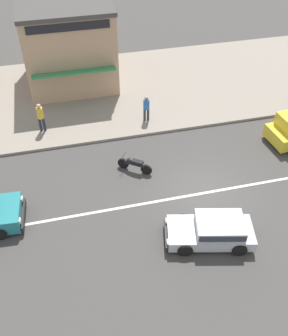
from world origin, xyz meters
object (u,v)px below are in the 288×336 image
hatchback_silver_1 (213,230)px  pedestrian_far_end (146,107)px  motorcycle_1 (134,164)px  pedestrian_mid_kerb (40,115)px  shopfront_far_kios (68,42)px

hatchback_silver_1 → pedestrian_far_end: (-0.61, 8.76, 0.46)m
motorcycle_1 → pedestrian_mid_kerb: 6.00m
hatchback_silver_1 → pedestrian_far_end: size_ratio=2.45×
hatchback_silver_1 → pedestrian_mid_kerb: pedestrian_mid_kerb is taller
pedestrian_mid_kerb → shopfront_far_kios: size_ratio=0.27×
motorcycle_1 → shopfront_far_kios: bearing=101.7°
pedestrian_mid_kerb → pedestrian_far_end: size_ratio=1.09×
shopfront_far_kios → motorcycle_1: bearing=-78.3°
hatchback_silver_1 → shopfront_far_kios: (-4.16, 14.54, 2.10)m
motorcycle_1 → pedestrian_mid_kerb: (-4.17, 4.25, 0.72)m
hatchback_silver_1 → motorcycle_1: 5.34m
pedestrian_mid_kerb → shopfront_far_kios: (2.18, 5.42, 1.55)m
motorcycle_1 → shopfront_far_kios: 10.13m
motorcycle_1 → shopfront_far_kios: size_ratio=0.24×
motorcycle_1 → pedestrian_far_end: size_ratio=0.97×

